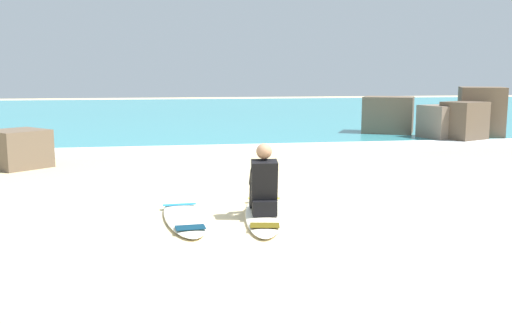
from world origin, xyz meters
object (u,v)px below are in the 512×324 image
at_px(surfer_seated, 264,186).
at_px(surfboard_spare_near, 184,217).
at_px(surfboard_main, 264,212).
at_px(shoreline_rock, 18,149).

height_order(surfer_seated, surfboard_spare_near, surfer_seated).
distance_m(surfboard_main, shoreline_rock, 6.43).
bearing_deg(surfboard_spare_near, surfboard_main, 3.79).
distance_m(surfboard_main, surfer_seated, 0.43).
height_order(surfer_seated, shoreline_rock, surfer_seated).
height_order(surfboard_main, surfer_seated, surfer_seated).
bearing_deg(surfboard_spare_near, shoreline_rock, 123.20).
distance_m(surfer_seated, shoreline_rock, 6.52).
distance_m(surfer_seated, surfboard_spare_near, 1.14).
bearing_deg(shoreline_rock, surfboard_main, -48.19).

